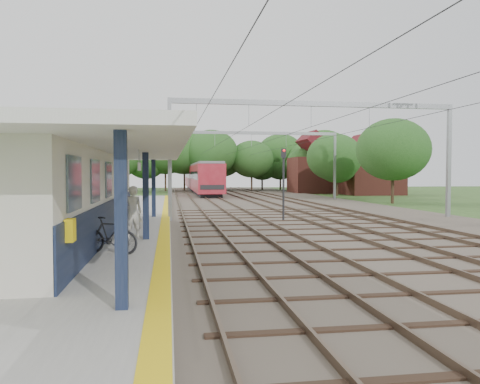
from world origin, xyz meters
TOP-DOWN VIEW (x-y plane):
  - ground at (0.00, 0.00)m, footprint 160.00×160.00m
  - ballast_bed at (4.00, 30.00)m, footprint 18.00×90.00m
  - platform at (-7.50, 14.00)m, footprint 5.00×52.00m
  - yellow_stripe at (-5.25, 14.00)m, footprint 0.45×52.00m
  - station_building at (-8.88, 7.00)m, footprint 3.41×18.00m
  - canopy at (-7.77, 6.00)m, footprint 6.40×20.00m
  - rail_tracks at (1.50, 30.00)m, footprint 11.80×88.00m
  - catenary_system at (3.39, 25.28)m, footprint 17.22×88.00m
  - tree_band at (3.84, 57.12)m, footprint 31.72×30.88m
  - house_near at (21.00, 46.00)m, footprint 7.00×6.12m
  - house_far at (16.00, 52.00)m, footprint 8.00×6.12m
  - person at (-6.41, 6.29)m, footprint 0.81×0.64m
  - bicycle at (-6.82, 2.95)m, footprint 1.90×1.30m
  - train at (-0.50, 56.82)m, footprint 3.04×37.83m
  - signal_post at (1.35, 14.17)m, footprint 0.32×0.28m

SIDE VIEW (x-z plane):
  - ground at x=0.00m, z-range 0.00..0.00m
  - ballast_bed at x=4.00m, z-range 0.00..0.10m
  - platform at x=-7.50m, z-range 0.00..0.35m
  - rail_tracks at x=1.50m, z-range 0.10..0.25m
  - yellow_stripe at x=-5.25m, z-range 0.35..0.36m
  - bicycle at x=-6.82m, z-range 0.35..1.47m
  - person at x=-6.41m, z-range 0.35..2.32m
  - station_building at x=-8.88m, z-range 0.34..3.74m
  - train at x=-0.50m, z-range 0.23..4.21m
  - signal_post at x=1.35m, z-range 0.50..4.68m
  - house_near at x=21.00m, z-range -0.96..6.93m
  - house_far at x=16.00m, z-range -1.09..7.56m
  - canopy at x=-7.77m, z-range 1.92..5.36m
  - tree_band at x=3.84m, z-range 0.51..9.33m
  - catenary_system at x=3.39m, z-range 2.01..9.01m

